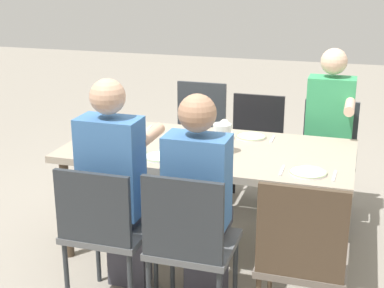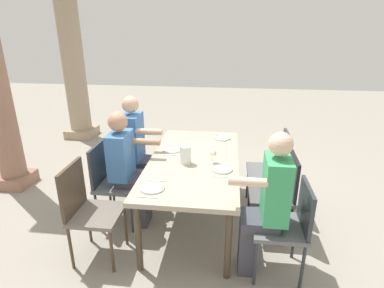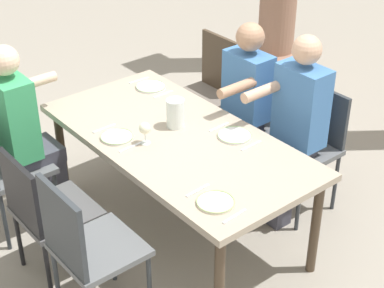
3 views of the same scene
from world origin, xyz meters
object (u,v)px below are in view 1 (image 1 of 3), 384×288
at_px(chair_mid_south, 255,143).
at_px(diner_guest_third, 117,185).
at_px(diner_man_white, 200,198).
at_px(plate_1, 251,136).
at_px(diner_woman_green, 328,133).
at_px(plate_2, 161,156).
at_px(plate_3, 129,127).
at_px(chair_west_north, 302,254).
at_px(dining_table, 208,157).
at_px(chair_east_south, 198,133).
at_px(chair_west_south, 328,149).
at_px(chair_east_north, 105,227).
at_px(plate_0, 308,172).
at_px(water_pitcher, 222,140).
at_px(chair_mid_north, 189,240).
at_px(wine_glass_1, 225,125).

distance_m(chair_mid_south, diner_guest_third, 1.68).
xyz_separation_m(diner_man_white, plate_1, (-0.08, -0.99, 0.06)).
xyz_separation_m(diner_guest_third, plate_1, (-0.56, -1.01, 0.04)).
bearing_deg(diner_man_white, diner_woman_green, -113.00).
distance_m(plate_2, plate_3, 0.72).
xyz_separation_m(chair_mid_south, diner_guest_third, (0.48, 1.60, 0.20)).
height_order(chair_west_north, plate_1, chair_west_north).
bearing_deg(diner_man_white, plate_2, -47.18).
bearing_deg(dining_table, chair_east_south, -69.23).
distance_m(chair_west_south, chair_east_south, 1.06).
relative_size(chair_west_north, chair_east_north, 1.06).
distance_m(chair_mid_south, plate_0, 1.31).
height_order(chair_east_north, diner_man_white, diner_man_white).
distance_m(diner_man_white, water_pitcher, 0.63).
height_order(plate_0, plate_3, same).
bearing_deg(plate_0, chair_east_south, -49.31).
xyz_separation_m(chair_mid_north, plate_2, (0.38, -0.61, 0.22)).
height_order(chair_mid_south, diner_guest_third, diner_guest_third).
relative_size(dining_table, diner_woman_green, 1.43).
bearing_deg(diner_guest_third, chair_east_north, 89.05).
height_order(chair_mid_north, plate_3, chair_mid_north).
bearing_deg(wine_glass_1, plate_2, 59.16).
height_order(chair_west_north, plate_3, chair_west_north).
distance_m(chair_mid_north, diner_man_white, 0.25).
bearing_deg(diner_guest_third, plate_3, -70.30).
height_order(chair_mid_north, plate_0, chair_mid_north).
height_order(diner_woman_green, water_pitcher, diner_woman_green).
xyz_separation_m(dining_table, chair_mid_north, (-0.15, 0.89, -0.14)).
height_order(chair_mid_north, chair_mid_south, chair_mid_north).
distance_m(chair_east_south, plate_3, 0.73).
bearing_deg(diner_man_white, plate_3, -49.21).
bearing_deg(chair_west_south, diner_woman_green, 90.87).
relative_size(chair_west_south, plate_3, 4.13).
relative_size(chair_mid_north, plate_1, 4.32).
bearing_deg(wine_glass_1, diner_woman_green, -143.91).
bearing_deg(chair_mid_south, chair_mid_north, 90.00).
bearing_deg(chair_east_north, chair_west_south, -121.01).
distance_m(chair_east_north, water_pitcher, 0.97).
height_order(plate_1, wine_glass_1, wine_glass_1).
relative_size(wine_glass_1, water_pitcher, 0.76).
height_order(chair_west_south, chair_mid_north, chair_mid_north).
height_order(plate_0, plate_1, same).
relative_size(chair_west_north, chair_mid_north, 1.03).
bearing_deg(plate_0, wine_glass_1, -38.45).
distance_m(chair_west_north, chair_east_north, 1.06).
bearing_deg(plate_3, diner_guest_third, 109.70).
relative_size(chair_west_north, chair_east_south, 0.99).
bearing_deg(chair_west_north, diner_guest_third, -9.78).
bearing_deg(diner_man_white, diner_guest_third, 2.65).
bearing_deg(chair_mid_north, diner_guest_third, -20.50).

